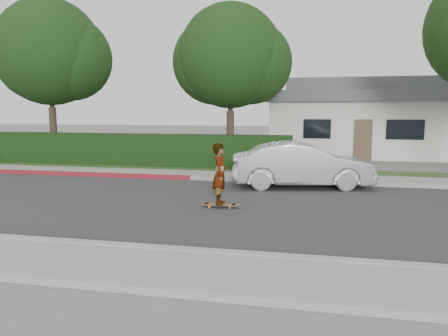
% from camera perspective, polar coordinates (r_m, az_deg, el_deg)
% --- Properties ---
extents(ground, '(120.00, 120.00, 0.00)m').
position_cam_1_polar(ground, '(12.79, -13.89, -4.23)').
color(ground, slate).
rests_on(ground, ground).
extents(road, '(60.00, 8.00, 0.01)m').
position_cam_1_polar(road, '(12.79, -13.89, -4.20)').
color(road, '#2D2D30').
rests_on(road, ground).
extents(curb_near, '(60.00, 0.20, 0.15)m').
position_cam_1_polar(curb_near, '(9.37, -25.05, -8.57)').
color(curb_near, '#9E9E99').
rests_on(curb_near, ground).
extents(curb_far, '(60.00, 0.20, 0.15)m').
position_cam_1_polar(curb_far, '(16.50, -7.67, -1.18)').
color(curb_far, '#9E9E99').
rests_on(curb_far, ground).
extents(curb_red_section, '(12.00, 0.21, 0.15)m').
position_cam_1_polar(curb_red_section, '(18.78, -22.18, -0.60)').
color(curb_red_section, maroon).
rests_on(curb_red_section, ground).
extents(sidewalk_far, '(60.00, 1.60, 0.12)m').
position_cam_1_polar(sidewalk_far, '(17.34, -6.66, -0.79)').
color(sidewalk_far, gray).
rests_on(sidewalk_far, ground).
extents(planting_strip, '(60.00, 1.60, 0.10)m').
position_cam_1_polar(planting_strip, '(18.85, -5.10, -0.13)').
color(planting_strip, '#2D4C1E').
rests_on(planting_strip, ground).
extents(hedge, '(15.00, 1.00, 1.50)m').
position_cam_1_polar(hedge, '(20.40, -12.70, 2.28)').
color(hedge, black).
rests_on(hedge, ground).
extents(tree_left, '(5.99, 5.21, 8.00)m').
position_cam_1_polar(tree_left, '(23.97, -21.60, 13.52)').
color(tree_left, '#33261C').
rests_on(tree_left, ground).
extents(tree_center, '(5.66, 4.84, 7.44)m').
position_cam_1_polar(tree_center, '(20.95, 0.91, 13.98)').
color(tree_center, '#33261C').
rests_on(tree_center, ground).
extents(house, '(10.60, 8.60, 4.30)m').
position_cam_1_polar(house, '(27.34, 17.39, 6.25)').
color(house, beige).
rests_on(house, ground).
extents(skateboard, '(1.03, 0.25, 0.09)m').
position_cam_1_polar(skateboard, '(11.56, -0.52, -4.80)').
color(skateboard, orange).
rests_on(skateboard, ground).
extents(skateboarder, '(0.45, 0.62, 1.61)m').
position_cam_1_polar(skateboarder, '(11.41, -0.53, -0.78)').
color(skateboarder, white).
rests_on(skateboarder, skateboard).
extents(car_silver, '(4.81, 2.42, 1.51)m').
position_cam_1_polar(car_silver, '(14.70, 10.10, 0.38)').
color(car_silver, '#B9BCC0').
rests_on(car_silver, ground).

